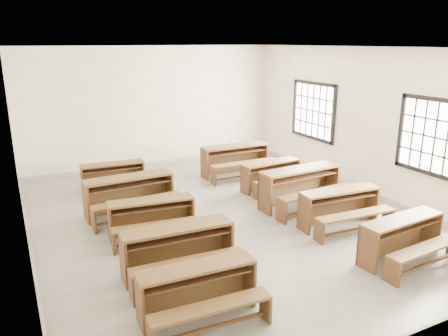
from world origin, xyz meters
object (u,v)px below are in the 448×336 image
desk_set_6 (341,205)px  desk_set_7 (301,185)px  desk_set_5 (403,236)px  desk_set_9 (236,158)px  desk_set_1 (179,247)px  desk_set_3 (130,193)px  desk_set_8 (272,174)px  desk_set_0 (199,288)px  desk_set_4 (113,175)px  desk_set_2 (152,215)px

desk_set_6 → desk_set_7: (-0.03, 1.16, 0.06)m
desk_set_5 → desk_set_9: bearing=88.2°
desk_set_1 → desk_set_3: desk_set_3 is taller
desk_set_6 → desk_set_8: size_ratio=1.06×
desk_set_0 → desk_set_4: (0.17, 5.29, -0.02)m
desk_set_5 → desk_set_2: bearing=137.3°
desk_set_8 → desk_set_4: bearing=149.2°
desk_set_0 → desk_set_5: 3.43m
desk_set_0 → desk_set_5: (3.43, -0.08, 0.01)m
desk_set_3 → desk_set_4: bearing=86.1°
desk_set_3 → desk_set_5: (3.30, -3.74, -0.05)m
desk_set_8 → desk_set_6: bearing=-95.1°
desk_set_3 → desk_set_4: size_ratio=1.21×
desk_set_2 → desk_set_6: bearing=-12.7°
desk_set_8 → desk_set_9: desk_set_9 is taller
desk_set_1 → desk_set_5: bearing=-16.6°
desk_set_7 → desk_set_4: bearing=136.3°
desk_set_0 → desk_set_9: size_ratio=0.86×
desk_set_0 → desk_set_1: 1.08m
desk_set_0 → desk_set_1: bearing=84.3°
desk_set_3 → desk_set_7: bearing=-21.8°
desk_set_0 → desk_set_5: bearing=1.2°
desk_set_0 → desk_set_6: bearing=24.2°
desk_set_3 → desk_set_8: (3.31, 0.04, -0.07)m
desk_set_3 → desk_set_4: desk_set_3 is taller
desk_set_3 → desk_set_9: (3.10, 1.40, 0.00)m
desk_set_4 → desk_set_7: (3.24, -2.77, 0.10)m
desk_set_1 → desk_set_2: (0.05, 1.44, -0.04)m
desk_set_2 → desk_set_9: 3.97m
desk_set_1 → desk_set_6: (3.29, 0.30, -0.02)m
desk_set_2 → desk_set_8: (3.24, 1.20, -0.01)m
desk_set_1 → desk_set_5: desk_set_1 is taller
desk_set_0 → desk_set_7: bearing=39.1°
desk_set_1 → desk_set_9: size_ratio=0.96×
desk_set_3 → desk_set_7: (3.28, -1.14, 0.02)m
desk_set_2 → desk_set_7: bearing=7.1°
desk_set_5 → desk_set_8: (0.01, 3.79, -0.02)m
desk_set_2 → desk_set_5: (3.23, -2.59, 0.01)m
desk_set_4 → desk_set_8: size_ratio=0.96×
desk_set_1 → desk_set_2: bearing=90.6°
desk_set_5 → desk_set_6: (0.01, 1.45, 0.01)m
desk_set_3 → desk_set_2: bearing=-89.0°
desk_set_2 → desk_set_1: bearing=-85.3°
desk_set_0 → desk_set_1: desk_set_1 is taller
desk_set_4 → desk_set_9: desk_set_9 is taller
desk_set_8 → desk_set_9: bearing=93.9°
desk_set_1 → desk_set_3: size_ratio=0.95×
desk_set_9 → desk_set_7: bearing=-84.9°
desk_set_2 → desk_set_3: size_ratio=0.89×
desk_set_4 → desk_set_5: bearing=-55.1°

